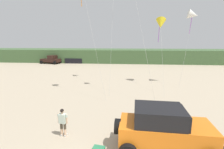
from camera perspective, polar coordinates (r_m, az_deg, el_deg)
dune_ridge at (r=43.43m, az=10.84°, el=6.44°), size 90.00×9.66×3.17m
jeep at (r=8.78m, az=17.50°, el=-17.25°), size 4.90×2.56×2.26m
person_watching at (r=10.00m, az=-16.71°, el=-15.17°), size 0.62×0.36×1.67m
distant_pickup at (r=41.82m, az=-20.40°, el=4.83°), size 4.89×3.20×1.98m
distant_sedan at (r=41.28m, az=-12.91°, el=4.72°), size 4.24×1.80×1.20m
kite_yellow_diamond at (r=22.09m, az=26.25°, el=18.07°), size 2.20×2.50×8.90m
kite_pink_ribbon at (r=20.97m, az=16.52°, el=16.49°), size 1.34×6.02×8.14m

